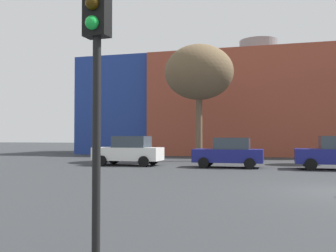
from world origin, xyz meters
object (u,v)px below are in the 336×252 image
Objects in this scene: parked_car_0 at (129,151)px; parked_car_1 at (229,153)px; traffic_light_near_left at (96,49)px; bare_tree_2 at (199,73)px.

parked_car_0 is 6.16m from parked_car_1.
traffic_light_near_left is (6.30, -17.45, 2.10)m from parked_car_0.
bare_tree_2 is (3.35, 5.45, 5.58)m from parked_car_0.
parked_car_1 is at bearing -180.00° from parked_car_0.
parked_car_0 is at bearing 0.00° from parked_car_1.
traffic_light_near_left is at bearing 90.46° from parked_car_1.
parked_car_1 is at bearing -175.50° from traffic_light_near_left.
traffic_light_near_left is at bearing 109.85° from parked_car_0.
parked_car_0 reaches higher than parked_car_1.
parked_car_0 is 0.49× the size of bare_tree_2.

